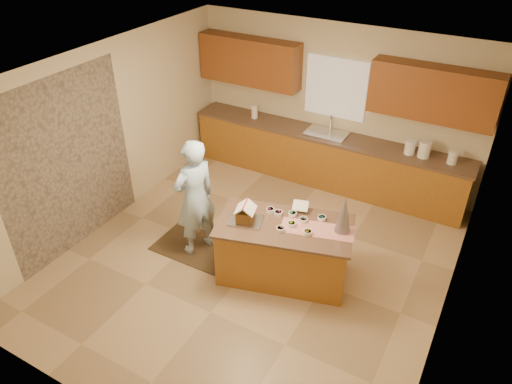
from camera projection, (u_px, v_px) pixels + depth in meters
floor at (255, 260)px, 6.81m from camera, size 5.50×5.50×0.00m
ceiling at (255, 75)px, 5.34m from camera, size 5.50×5.50×0.00m
wall_back at (335, 104)px, 8.09m from camera, size 5.50×5.50×0.00m
wall_front at (96, 326)px, 4.06m from camera, size 5.50×5.50×0.00m
wall_left at (108, 136)px, 7.10m from camera, size 5.50×5.50×0.00m
wall_right at (462, 238)px, 5.05m from camera, size 5.50×5.50×0.00m
stone_accent at (68, 165)px, 6.56m from camera, size 0.00×2.50×2.50m
window_curtain at (336, 88)px, 7.91m from camera, size 1.05×0.03×1.00m
back_counter_base at (324, 159)px, 8.36m from camera, size 4.80×0.60×0.88m
back_counter_top at (326, 136)px, 8.11m from camera, size 4.85×0.63×0.04m
upper_cabinet_left at (250, 61)px, 8.29m from camera, size 1.85×0.35×0.80m
upper_cabinet_right at (433, 93)px, 7.03m from camera, size 1.85×0.35×0.80m
sink at (326, 136)px, 8.12m from camera, size 0.70×0.45×0.12m
faucet at (331, 123)px, 8.16m from camera, size 0.03×0.03×0.28m
island_base at (284, 252)px, 6.33m from camera, size 1.81×1.24×0.81m
island_top at (285, 226)px, 6.10m from camera, size 1.90×1.33×0.04m
table_runner at (317, 229)px, 6.01m from camera, size 0.97×0.56×0.01m
baking_tray at (246, 221)px, 6.15m from camera, size 0.49×0.41×0.02m
cookbook at (300, 206)px, 6.30m from camera, size 0.24×0.21×0.09m
tinsel_tree at (344, 214)px, 5.85m from camera, size 0.25×0.25×0.50m
rug at (196, 247)px, 7.04m from camera, size 1.18×0.77×0.01m
boy at (195, 198)px, 6.54m from camera, size 0.62×0.74×1.74m
canister_a at (410, 147)px, 7.47m from camera, size 0.16×0.16×0.22m
canister_b at (425, 149)px, 7.37m from camera, size 0.18×0.18×0.26m
canister_c at (453, 157)px, 7.22m from camera, size 0.14×0.14×0.20m
paper_towel at (255, 112)px, 8.60m from camera, size 0.11×0.11×0.24m
gingerbread_house at (245, 214)px, 6.09m from camera, size 0.31×0.31×0.26m
candy_bowls at (293, 220)px, 6.14m from camera, size 0.77×0.58×0.05m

